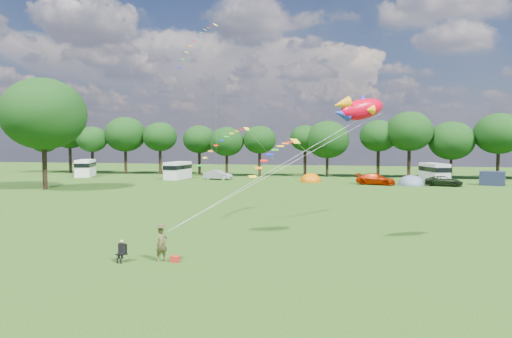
% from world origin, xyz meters
% --- Properties ---
extents(ground_plane, '(180.00, 180.00, 0.00)m').
position_xyz_m(ground_plane, '(0.00, 0.00, 0.00)').
color(ground_plane, black).
rests_on(ground_plane, ground).
extents(tree_line, '(102.98, 10.98, 10.27)m').
position_xyz_m(tree_line, '(5.30, 54.99, 6.35)').
color(tree_line, black).
rests_on(tree_line, ground).
extents(big_tree, '(10.00, 10.00, 13.28)m').
position_xyz_m(big_tree, '(-30.00, 28.00, 9.02)').
color(big_tree, black).
rests_on(big_tree, ground).
extents(car_b, '(4.20, 2.09, 1.42)m').
position_xyz_m(car_b, '(-13.86, 46.32, 0.71)').
color(car_b, gray).
rests_on(car_b, ground).
extents(car_c, '(5.30, 3.34, 1.48)m').
position_xyz_m(car_c, '(8.92, 42.46, 0.74)').
color(car_c, '#9E1E00').
rests_on(car_c, ground).
extents(car_d, '(5.06, 3.00, 1.29)m').
position_xyz_m(car_d, '(17.45, 42.38, 0.65)').
color(car_d, black).
rests_on(car_d, ground).
extents(campervan_a, '(4.03, 5.99, 2.71)m').
position_xyz_m(campervan_a, '(-36.56, 47.98, 1.46)').
color(campervan_a, white).
rests_on(campervan_a, ground).
extents(campervan_b, '(2.76, 5.48, 2.59)m').
position_xyz_m(campervan_b, '(-20.11, 46.22, 1.39)').
color(campervan_b, silver).
rests_on(campervan_b, ground).
extents(campervan_d, '(3.82, 5.85, 2.65)m').
position_xyz_m(campervan_d, '(17.06, 48.14, 1.42)').
color(campervan_d, '#B6B6B9').
rests_on(campervan_d, ground).
extents(tent_orange, '(3.11, 3.41, 2.44)m').
position_xyz_m(tent_orange, '(0.07, 45.28, 0.02)').
color(tent_orange, '#C85800').
rests_on(tent_orange, ground).
extents(tent_greyblue, '(3.55, 3.89, 2.64)m').
position_xyz_m(tent_greyblue, '(13.45, 42.65, 0.02)').
color(tent_greyblue, '#4E5D6F').
rests_on(tent_greyblue, ground).
extents(awning_navy, '(3.53, 3.18, 1.83)m').
position_xyz_m(awning_navy, '(23.82, 44.85, 0.91)').
color(awning_navy, '#1B2038').
rests_on(awning_navy, ground).
extents(kite_flyer, '(0.72, 0.72, 1.69)m').
position_xyz_m(kite_flyer, '(-2.62, -2.16, 0.84)').
color(kite_flyer, '#4C4727').
rests_on(kite_flyer, ground).
extents(camp_chair, '(0.57, 0.58, 1.11)m').
position_xyz_m(camp_chair, '(-4.48, -2.67, 0.66)').
color(camp_chair, '#99999E').
rests_on(camp_chair, ground).
extents(kite_bag, '(0.50, 0.39, 0.31)m').
position_xyz_m(kite_bag, '(-1.91, -2.20, 0.16)').
color(kite_bag, '#B3271C').
rests_on(kite_bag, ground).
extents(fish_kite, '(3.27, 2.46, 1.77)m').
position_xyz_m(fish_kite, '(6.75, 3.80, 7.71)').
color(fish_kite, red).
rests_on(fish_kite, ground).
extents(streamer_kite_a, '(3.19, 5.53, 5.73)m').
position_xyz_m(streamer_kite_a, '(-10.90, 29.52, 17.46)').
color(streamer_kite_a, yellow).
rests_on(streamer_kite_a, ground).
extents(streamer_kite_b, '(4.22, 4.65, 3.78)m').
position_xyz_m(streamer_kite_b, '(-5.82, 22.22, 5.98)').
color(streamer_kite_b, yellow).
rests_on(streamer_kite_b, ground).
extents(streamer_kite_c, '(3.24, 5.03, 2.83)m').
position_xyz_m(streamer_kite_c, '(0.82, 12.56, 5.11)').
color(streamer_kite_c, yellow).
rests_on(streamer_kite_c, ground).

